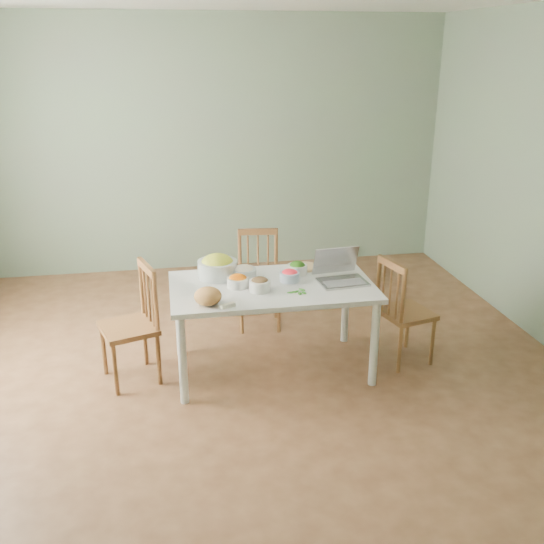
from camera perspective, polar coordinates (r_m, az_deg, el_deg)
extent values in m
cube|color=#4B2D1B|center=(4.72, -2.09, -9.49)|extent=(5.00, 5.00, 0.00)
cube|color=slate|center=(6.65, -5.38, 11.68)|extent=(5.00, 0.00, 2.70)
cube|color=slate|center=(1.93, 8.22, -11.16)|extent=(5.00, 0.00, 2.70)
ellipsoid|color=#B17B4C|center=(4.13, -6.07, -2.28)|extent=(0.20, 0.20, 0.12)
cube|color=white|center=(4.09, -4.18, -3.18)|extent=(0.11, 0.07, 0.03)
cylinder|color=#D8B575|center=(4.81, 3.10, 0.48)|extent=(0.25, 0.25, 0.02)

